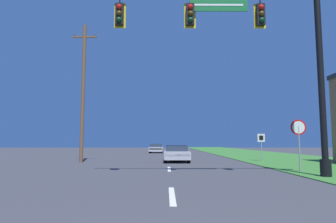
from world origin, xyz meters
TOP-DOWN VIEW (x-y plane):
  - grass_verge_right at (10.50, 30.00)m, footprint 10.00×110.00m
  - road_center_line at (0.00, 22.00)m, footprint 0.16×34.80m
  - signal_mast at (3.81, 10.13)m, footprint 9.85×0.47m
  - car_ahead at (0.62, 20.44)m, footprint 1.83×4.63m
  - far_car at (-1.54, 39.29)m, footprint 1.82×4.49m
  - stop_sign at (6.31, 12.31)m, footprint 0.76×0.07m
  - route_sign_post at (7.02, 20.36)m, footprint 0.55×0.06m
  - utility_pole_near at (-6.26, 19.40)m, footprint 1.80×0.26m

SIDE VIEW (x-z plane):
  - road_center_line at x=0.00m, z-range 0.00..0.01m
  - grass_verge_right at x=10.50m, z-range 0.00..0.04m
  - far_car at x=-1.54m, z-range 0.01..1.20m
  - car_ahead at x=0.62m, z-range 0.01..1.20m
  - route_sign_post at x=7.02m, z-range 0.51..2.54m
  - stop_sign at x=6.31m, z-range 0.61..3.12m
  - utility_pole_near at x=-6.26m, z-range 0.16..10.33m
  - signal_mast at x=3.81m, z-range 1.15..9.73m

